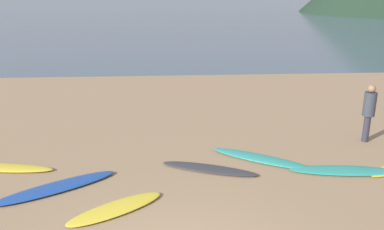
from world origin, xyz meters
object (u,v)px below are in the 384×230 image
surfboard_2 (116,208)px  surfboard_5 (343,170)px  surfboard_4 (261,159)px  surfboard_3 (209,169)px  person_0 (369,109)px  surfboard_0 (0,168)px  surfboard_1 (56,187)px

surfboard_2 → surfboard_5: surfboard_2 is taller
surfboard_2 → surfboard_5: size_ratio=0.81×
surfboard_2 → surfboard_4: (3.38, 2.17, 0.00)m
surfboard_3 → person_0: person_0 is taller
surfboard_0 → surfboard_1: 1.93m
surfboard_3 → person_0: 4.92m
person_0 → surfboard_2: bearing=-94.7°
surfboard_2 → surfboard_5: (5.17, 1.38, -0.00)m
surfboard_0 → surfboard_5: surfboard_0 is taller
surfboard_1 → surfboard_3: (3.41, 0.74, -0.01)m
person_0 → surfboard_0: bearing=-113.8°
surfboard_0 → surfboard_4: surfboard_0 is taller
surfboard_4 → surfboard_5: size_ratio=1.05×
surfboard_0 → surfboard_2: size_ratio=1.29×
surfboard_4 → surfboard_5: surfboard_4 is taller
surfboard_0 → surfboard_4: bearing=9.9°
surfboard_2 → surfboard_4: 4.02m
surfboard_2 → person_0: bearing=-7.3°
surfboard_1 → surfboard_0: bearing=113.7°
surfboard_1 → surfboard_3: size_ratio=1.14×
surfboard_1 → surfboard_4: (4.77, 1.22, -0.00)m
surfboard_0 → surfboard_1: (1.59, -1.10, 0.00)m
surfboard_4 → surfboard_5: 1.95m
surfboard_1 → surfboard_4: 4.92m
surfboard_4 → surfboard_3: bearing=-127.3°
surfboard_4 → person_0: person_0 is taller
surfboard_5 → surfboard_4: bearing=162.5°
surfboard_0 → person_0: 9.69m
surfboard_2 → surfboard_3: (2.02, 1.69, -0.01)m
surfboard_3 → surfboard_5: bearing=15.8°
surfboard_1 → surfboard_4: size_ratio=1.02×
surfboard_4 → person_0: (3.21, 1.09, 0.92)m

